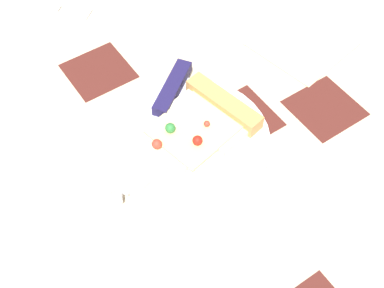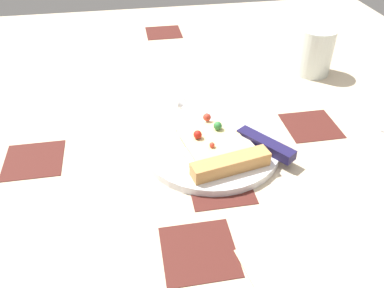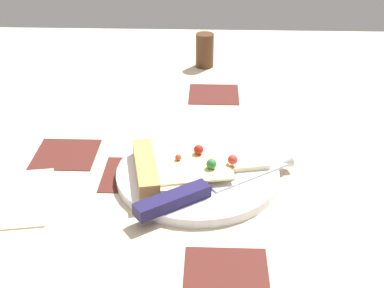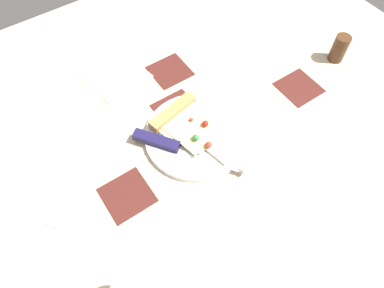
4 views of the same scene
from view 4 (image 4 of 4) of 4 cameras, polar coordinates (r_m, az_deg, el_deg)
ground_plane at (r=74.53cm, az=5.08°, el=-2.31°), size 128.97×128.97×3.00cm
plate at (r=74.75cm, az=0.71°, el=1.41°), size 22.02×22.02×1.28cm
pizza_slice at (r=74.54cm, az=-0.69°, el=3.14°), size 12.88×18.62×2.68cm
knife at (r=71.69cm, az=-2.44°, el=-0.58°), size 15.69×20.73×2.45cm
pepper_shaker at (r=95.08cm, az=22.80°, el=14.13°), size 3.64×3.64×6.84cm
fork at (r=70.50cm, az=-23.33°, el=-14.40°), size 13.06×10.98×0.80cm
napkin at (r=88.04cm, az=-12.31°, el=10.76°), size 15.14×15.14×0.40cm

